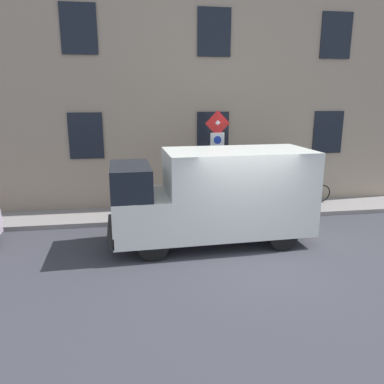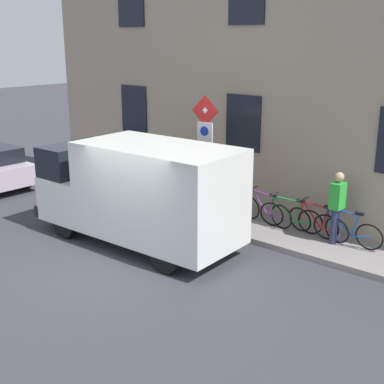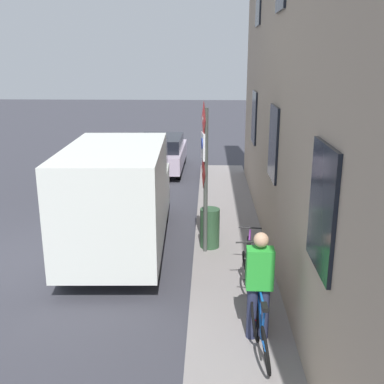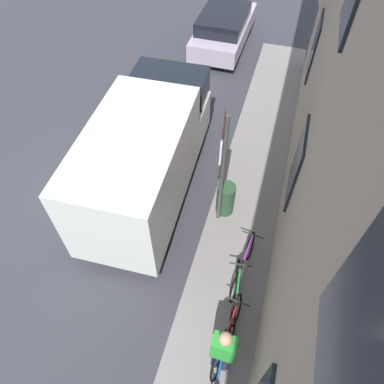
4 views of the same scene
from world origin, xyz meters
name	(u,v)px [view 2 (image 2 of 4)]	position (x,y,z in m)	size (l,w,h in m)	color
ground_plane	(126,263)	(0.00, 0.00, 0.00)	(80.00, 80.00, 0.00)	#383840
sidewalk_slab	(224,220)	(3.58, 0.00, 0.07)	(1.65, 17.41, 0.14)	gray
building_facade	(253,66)	(4.76, 0.00, 4.08)	(0.75, 15.41, 8.15)	tan
sign_post_stacked	(205,145)	(2.96, 0.16, 2.21)	(0.17, 0.56, 3.19)	#474C47
delivery_van	(140,191)	(1.06, 0.61, 1.33)	(2.21, 5.41, 2.50)	white
bicycle_blue	(347,230)	(3.86, -3.39, 0.51)	(0.46, 1.71, 0.89)	black
bicycle_red	(318,223)	(3.86, -2.64, 0.51)	(0.47, 1.72, 0.89)	black
bicycle_green	(290,216)	(3.86, -1.88, 0.51)	(0.46, 1.72, 0.89)	black
bicycle_purple	(265,210)	(3.86, -1.13, 0.51)	(0.46, 1.71, 0.89)	black
pedestrian	(337,205)	(3.84, -3.10, 1.07)	(0.40, 0.27, 1.72)	#262B47
litter_bin	(201,202)	(3.11, 0.42, 0.59)	(0.44, 0.44, 0.90)	#2D5133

